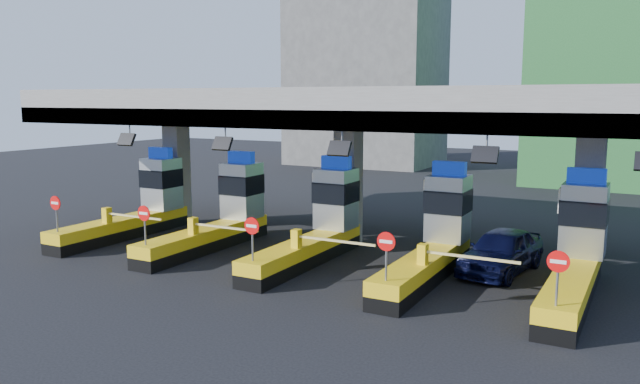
% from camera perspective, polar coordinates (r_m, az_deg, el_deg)
% --- Properties ---
extents(ground, '(120.00, 120.00, 0.00)m').
position_cam_1_polar(ground, '(26.02, -0.34, -6.15)').
color(ground, black).
rests_on(ground, ground).
extents(toll_canopy, '(28.00, 12.09, 7.00)m').
position_cam_1_polar(toll_canopy, '(27.72, 2.53, 7.57)').
color(toll_canopy, slate).
rests_on(toll_canopy, ground).
extents(toll_lane_far_left, '(4.43, 8.00, 4.16)m').
position_cam_1_polar(toll_lane_far_left, '(31.86, -16.07, -1.19)').
color(toll_lane_far_left, black).
rests_on(toll_lane_far_left, ground).
extents(toll_lane_left, '(4.43, 8.00, 4.16)m').
position_cam_1_polar(toll_lane_left, '(28.62, -8.89, -2.03)').
color(toll_lane_left, black).
rests_on(toll_lane_left, ground).
extents(toll_lane_center, '(4.43, 8.00, 4.16)m').
position_cam_1_polar(toll_lane_center, '(25.94, -0.05, -3.03)').
color(toll_lane_center, black).
rests_on(toll_lane_center, ground).
extents(toll_lane_right, '(4.43, 8.00, 4.16)m').
position_cam_1_polar(toll_lane_right, '(24.02, 10.53, -4.12)').
color(toll_lane_right, black).
rests_on(toll_lane_right, ground).
extents(toll_lane_far_right, '(4.43, 8.00, 4.16)m').
position_cam_1_polar(toll_lane_far_right, '(23.04, 22.48, -5.18)').
color(toll_lane_far_right, black).
rests_on(toll_lane_far_right, ground).
extents(bg_building_concrete, '(14.00, 10.00, 18.00)m').
position_cam_1_polar(bg_building_concrete, '(63.71, 4.27, 10.69)').
color(bg_building_concrete, '#4C4C49').
rests_on(bg_building_concrete, ground).
extents(van, '(2.74, 5.20, 1.69)m').
position_cam_1_polar(van, '(24.86, 16.23, -5.20)').
color(van, black).
rests_on(van, ground).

